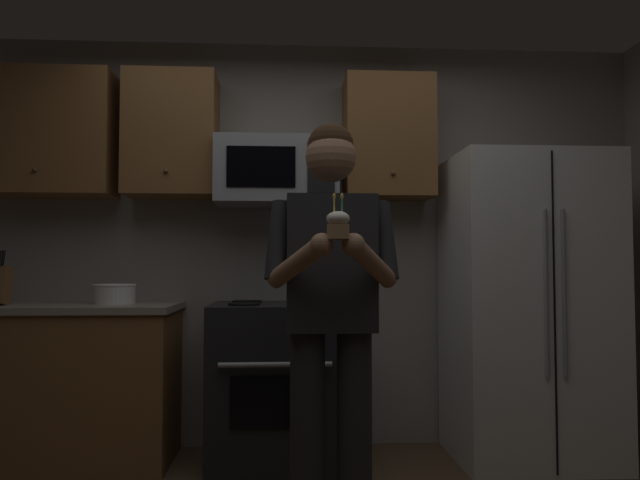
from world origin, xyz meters
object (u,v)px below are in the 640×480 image
at_px(person, 331,300).
at_px(refrigerator, 527,307).
at_px(cupcake, 338,225).
at_px(microwave, 277,172).
at_px(bowl_large_white, 114,293).
at_px(oven_range, 276,382).

bearing_deg(person, refrigerator, 37.66).
bearing_deg(cupcake, microwave, 99.52).
bearing_deg(person, bowl_large_white, 138.29).
height_order(oven_range, bowl_large_white, bowl_large_white).
relative_size(bowl_large_white, cupcake, 1.45).
bearing_deg(refrigerator, microwave, 173.97).
relative_size(oven_range, person, 0.53).
distance_m(bowl_large_white, person, 1.61).
xyz_separation_m(refrigerator, person, (-1.26, -0.97, 0.10)).
bearing_deg(microwave, person, -77.78).
xyz_separation_m(microwave, refrigerator, (1.50, -0.16, -0.82)).
height_order(bowl_large_white, cupcake, cupcake).
height_order(microwave, cupcake, microwave).
bearing_deg(refrigerator, person, -142.34).
distance_m(microwave, bowl_large_white, 1.21).
distance_m(oven_range, person, 1.17).
relative_size(microwave, cupcake, 4.26).
height_order(refrigerator, person, refrigerator).
distance_m(refrigerator, bowl_large_white, 2.46).
bearing_deg(person, microwave, 102.22).
bearing_deg(oven_range, refrigerator, -1.50).
relative_size(refrigerator, person, 1.02).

